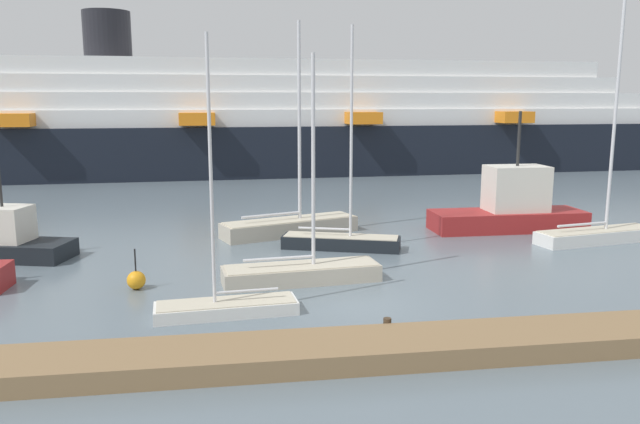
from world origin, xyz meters
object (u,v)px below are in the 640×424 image
(sailboat_0, at_px, (341,239))
(fishing_boat_2, at_px, (1,241))
(sailboat_4, at_px, (290,224))
(fishing_boat_1, at_px, (511,207))
(sailboat_3, at_px, (598,231))
(sailboat_1, at_px, (226,303))
(channel_buoy_0, at_px, (136,280))
(sailboat_2, at_px, (301,271))
(cruise_ship, at_px, (273,123))

(sailboat_0, xyz_separation_m, fishing_boat_2, (-15.46, 0.52, 0.30))
(sailboat_4, xyz_separation_m, fishing_boat_1, (12.06, -0.53, 0.67))
(sailboat_3, xyz_separation_m, sailboat_4, (-15.03, 4.05, -0.00))
(sailboat_0, height_order, sailboat_1, sailboat_0)
(channel_buoy_0, bearing_deg, sailboat_2, 0.12)
(cruise_ship, bearing_deg, fishing_boat_1, -72.51)
(fishing_boat_2, xyz_separation_m, cruise_ship, (14.75, 32.29, 3.96))
(sailboat_1, distance_m, sailboat_4, 12.55)
(sailboat_1, distance_m, sailboat_3, 20.10)
(fishing_boat_1, bearing_deg, sailboat_4, 177.67)
(sailboat_2, height_order, fishing_boat_2, sailboat_2)
(sailboat_0, xyz_separation_m, sailboat_3, (12.94, -0.53, 0.07))
(sailboat_0, height_order, sailboat_2, sailboat_0)
(sailboat_4, distance_m, channel_buoy_0, 11.01)
(sailboat_1, bearing_deg, fishing_boat_2, -47.17)
(sailboat_2, bearing_deg, sailboat_0, 57.73)
(cruise_ship, bearing_deg, sailboat_1, -98.80)
(sailboat_1, xyz_separation_m, sailboat_4, (3.40, 12.08, 0.17))
(channel_buoy_0, bearing_deg, sailboat_0, 30.40)
(fishing_boat_2, bearing_deg, sailboat_1, -27.21)
(sailboat_2, relative_size, channel_buoy_0, 5.62)
(sailboat_1, relative_size, sailboat_4, 0.83)
(sailboat_2, bearing_deg, sailboat_3, 10.64)
(fishing_boat_2, bearing_deg, sailboat_0, 13.18)
(fishing_boat_1, bearing_deg, sailboat_3, -49.61)
(sailboat_0, xyz_separation_m, fishing_boat_1, (9.97, 2.99, 0.74))
(fishing_boat_1, bearing_deg, sailboat_1, -143.03)
(sailboat_3, bearing_deg, sailboat_1, -167.04)
(sailboat_3, bearing_deg, sailboat_2, -173.92)
(sailboat_2, bearing_deg, fishing_boat_2, 150.22)
(sailboat_3, distance_m, channel_buoy_0, 22.26)
(sailboat_1, xyz_separation_m, fishing_boat_2, (-9.97, 9.08, 0.41))
(fishing_boat_2, distance_m, cruise_ship, 35.72)
(sailboat_0, xyz_separation_m, cruise_ship, (-0.72, 32.81, 4.26))
(sailboat_1, bearing_deg, cruise_ship, -101.46)
(sailboat_0, relative_size, sailboat_1, 1.14)
(sailboat_3, distance_m, fishing_boat_2, 28.42)
(channel_buoy_0, bearing_deg, cruise_ship, 77.94)
(sailboat_1, height_order, sailboat_2, sailboat_1)
(sailboat_1, relative_size, sailboat_3, 0.76)
(sailboat_3, distance_m, fishing_boat_1, 4.65)
(sailboat_4, bearing_deg, sailboat_2, -112.50)
(sailboat_0, height_order, channel_buoy_0, sailboat_0)
(sailboat_4, height_order, fishing_boat_1, sailboat_4)
(sailboat_3, bearing_deg, fishing_boat_1, 119.61)
(sailboat_0, xyz_separation_m, channel_buoy_0, (-8.83, -5.18, -0.15))
(fishing_boat_1, relative_size, cruise_ship, 0.10)
(sailboat_0, bearing_deg, sailboat_1, -103.92)
(sailboat_2, xyz_separation_m, channel_buoy_0, (-6.28, -0.01, -0.10))
(sailboat_0, relative_size, channel_buoy_0, 6.64)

